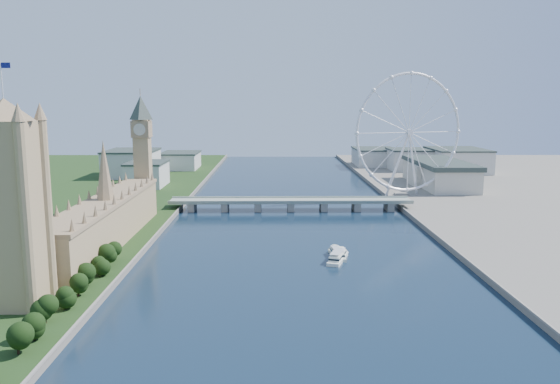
{
  "coord_description": "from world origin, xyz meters",
  "views": [
    {
      "loc": [
        -16.59,
        -189.74,
        96.61
      ],
      "look_at": [
        -11.05,
        210.0,
        31.54
      ],
      "focal_mm": 35.0,
      "sensor_mm": 36.0,
      "label": 1
    }
  ],
  "objects_px": {
    "victoria_tower": "(11,198)",
    "tour_boat_near": "(338,261)",
    "london_eye": "(409,133)",
    "tour_boat_far": "(337,257)"
  },
  "relations": [
    {
      "from": "victoria_tower",
      "to": "tour_boat_far",
      "type": "bearing_deg",
      "value": 29.57
    },
    {
      "from": "victoria_tower",
      "to": "tour_boat_far",
      "type": "relative_size",
      "value": 4.09
    },
    {
      "from": "victoria_tower",
      "to": "tour_boat_near",
      "type": "xyz_separation_m",
      "value": [
        158.72,
        81.92,
        -54.49
      ]
    },
    {
      "from": "tour_boat_near",
      "to": "tour_boat_far",
      "type": "distance_m",
      "value": 8.57
    },
    {
      "from": "tour_boat_near",
      "to": "victoria_tower",
      "type": "bearing_deg",
      "value": -133.33
    },
    {
      "from": "tour_boat_near",
      "to": "tour_boat_far",
      "type": "height_order",
      "value": "tour_boat_near"
    },
    {
      "from": "victoria_tower",
      "to": "london_eye",
      "type": "bearing_deg",
      "value": 49.65
    },
    {
      "from": "victoria_tower",
      "to": "tour_boat_near",
      "type": "height_order",
      "value": "victoria_tower"
    },
    {
      "from": "victoria_tower",
      "to": "tour_boat_far",
      "type": "height_order",
      "value": "victoria_tower"
    },
    {
      "from": "tour_boat_far",
      "to": "london_eye",
      "type": "bearing_deg",
      "value": 59.71
    }
  ]
}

